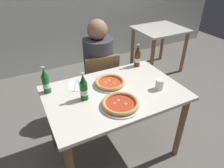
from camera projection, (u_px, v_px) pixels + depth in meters
name	position (u px, v px, depth m)	size (l,w,h in m)	color
ground_plane	(114.00, 149.00, 2.18)	(8.00, 8.00, 0.00)	slate
dining_table_main	(114.00, 102.00, 1.83)	(1.20, 0.80, 0.75)	silver
chair_behind_table	(100.00, 82.00, 2.43)	(0.44, 0.44, 0.85)	olive
diner_seated	(99.00, 72.00, 2.41)	(0.34, 0.34, 1.21)	#2D3342
dining_table_background	(159.00, 37.00, 3.42)	(0.80, 0.70, 0.75)	silver
pizza_margherita_near	(120.00, 104.00, 1.59)	(0.33, 0.33, 0.04)	white
pizza_marinara_far	(110.00, 83.00, 1.86)	(0.30, 0.30, 0.04)	white
beer_bottle_left	(137.00, 57.00, 2.14)	(0.07, 0.07, 0.25)	#512D0F
beer_bottle_center	(84.00, 88.00, 1.63)	(0.07, 0.07, 0.25)	#14591E
beer_bottle_right	(46.00, 82.00, 1.71)	(0.07, 0.07, 0.25)	#196B2D
napkin_with_cutlery	(78.00, 86.00, 1.85)	(0.23, 0.23, 0.01)	white
paper_cup	(160.00, 84.00, 1.78)	(0.07, 0.07, 0.10)	white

